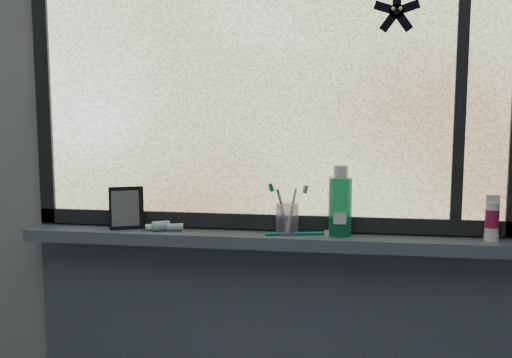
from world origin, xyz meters
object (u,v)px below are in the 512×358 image
at_px(vanity_mirror, 126,208).
at_px(mouthwash_bottle, 340,201).
at_px(toothbrush_cup, 287,219).
at_px(cream_tube, 492,216).

distance_m(vanity_mirror, mouthwash_bottle, 0.71).
distance_m(toothbrush_cup, mouthwash_bottle, 0.18).
xyz_separation_m(toothbrush_cup, mouthwash_bottle, (0.17, -0.00, 0.06)).
distance_m(toothbrush_cup, cream_tube, 0.63).
xyz_separation_m(vanity_mirror, toothbrush_cup, (0.54, 0.00, -0.02)).
bearing_deg(vanity_mirror, toothbrush_cup, -21.94).
bearing_deg(toothbrush_cup, vanity_mirror, -179.61).
bearing_deg(toothbrush_cup, cream_tube, -0.63).
height_order(vanity_mirror, toothbrush_cup, vanity_mirror).
bearing_deg(mouthwash_bottle, cream_tube, -0.62).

